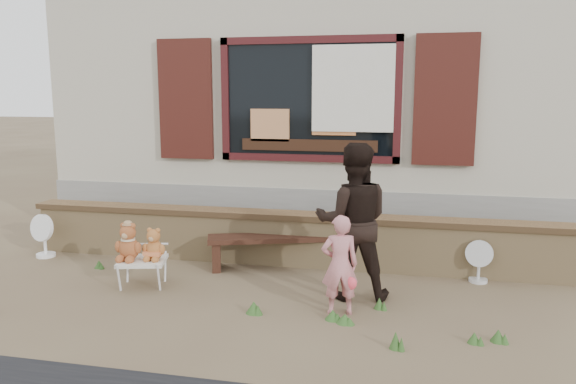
% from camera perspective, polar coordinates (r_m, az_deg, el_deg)
% --- Properties ---
extents(ground, '(80.00, 80.00, 0.00)m').
position_cam_1_polar(ground, '(6.26, -1.20, -10.00)').
color(ground, brown).
rests_on(ground, ground).
extents(shopfront, '(8.04, 5.13, 4.00)m').
position_cam_1_polar(shopfront, '(10.30, 4.70, 9.19)').
color(shopfront, '#ADA58C').
rests_on(shopfront, ground).
extents(brick_wall, '(7.10, 0.36, 0.67)m').
position_cam_1_polar(brick_wall, '(7.09, 0.69, -4.70)').
color(brick_wall, tan).
rests_on(brick_wall, ground).
extents(bench, '(1.64, 0.85, 0.41)m').
position_cam_1_polar(bench, '(6.96, -1.45, -5.32)').
color(bench, black).
rests_on(bench, ground).
extents(folding_chair, '(0.60, 0.56, 0.31)m').
position_cam_1_polar(folding_chair, '(6.52, -14.58, -6.88)').
color(folding_chair, silver).
rests_on(folding_chair, ground).
extents(teddy_bear_left, '(0.37, 0.34, 0.43)m').
position_cam_1_polar(teddy_bear_left, '(6.49, -15.88, -4.79)').
color(teddy_bear_left, brown).
rests_on(teddy_bear_left, folding_chair).
extents(teddy_bear_right, '(0.32, 0.29, 0.37)m').
position_cam_1_polar(teddy_bear_right, '(6.43, -13.44, -5.08)').
color(teddy_bear_right, '#98592A').
rests_on(teddy_bear_right, folding_chair).
extents(child, '(0.41, 0.32, 0.99)m').
position_cam_1_polar(child, '(5.51, 5.28, -7.38)').
color(child, pink).
rests_on(child, ground).
extents(adult, '(0.88, 0.73, 1.65)m').
position_cam_1_polar(adult, '(5.89, 6.63, -2.98)').
color(adult, black).
rests_on(adult, ground).
extents(fan_left, '(0.37, 0.25, 0.58)m').
position_cam_1_polar(fan_left, '(8.09, -23.51, -4.06)').
color(fan_left, white).
rests_on(fan_left, ground).
extents(fan_right, '(0.32, 0.21, 0.50)m').
position_cam_1_polar(fan_right, '(6.82, 18.85, -6.64)').
color(fan_right, silver).
rests_on(fan_right, ground).
extents(grass_tufts, '(4.94, 1.68, 0.16)m').
position_cam_1_polar(grass_tufts, '(5.52, 0.95, -12.19)').
color(grass_tufts, '#345C24').
rests_on(grass_tufts, ground).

